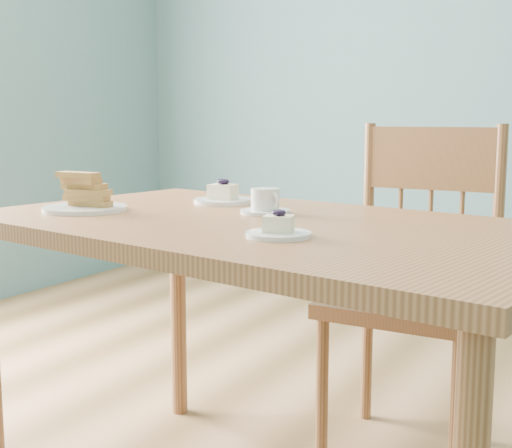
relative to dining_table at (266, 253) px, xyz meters
name	(u,v)px	position (x,y,z in m)	size (l,w,h in m)	color
dining_table	(266,253)	(0.00, 0.00, 0.00)	(1.60, 1.07, 0.79)	#966038
dining_chair	(414,287)	(0.19, 0.61, -0.19)	(0.47, 0.45, 1.02)	#966038
cheesecake_plate_near	(278,230)	(0.13, -0.19, 0.09)	(0.14, 0.14, 0.06)	silver
cheesecake_plate_far	(223,197)	(-0.29, 0.25, 0.10)	(0.17, 0.17, 0.07)	silver
coffee_cup	(265,203)	(-0.07, 0.12, 0.11)	(0.13, 0.13, 0.07)	silver
biscotti_plate	(85,198)	(-0.52, -0.07, 0.11)	(0.23, 0.23, 0.10)	silver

